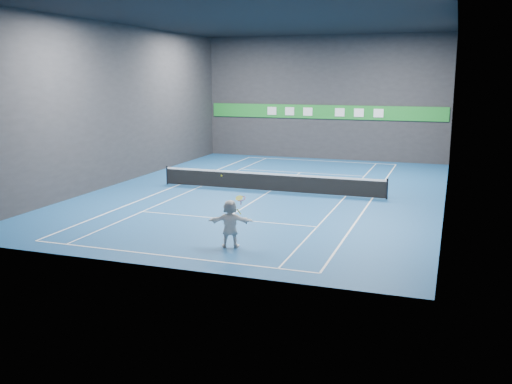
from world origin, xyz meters
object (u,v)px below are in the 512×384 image
(tennis_ball, at_px, (221,176))
(tennis_racket, at_px, (241,200))
(player, at_px, (230,224))
(tennis_net, at_px, (270,181))

(tennis_ball, distance_m, tennis_racket, 1.13)
(tennis_ball, xyz_separation_m, tennis_racket, (0.76, -0.07, -0.83))
(tennis_ball, bearing_deg, player, -17.85)
(tennis_net, bearing_deg, tennis_racket, -77.97)
(player, relative_size, tennis_racket, 2.48)
(tennis_racket, bearing_deg, tennis_ball, 174.76)
(player, distance_m, tennis_net, 10.35)
(player, height_order, tennis_net, player)
(tennis_ball, relative_size, tennis_net, 0.01)
(player, relative_size, tennis_ball, 27.44)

